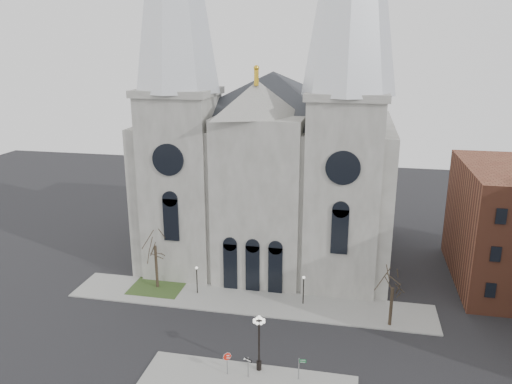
% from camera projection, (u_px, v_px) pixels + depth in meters
% --- Properties ---
extents(ground, '(160.00, 160.00, 0.00)m').
position_uv_depth(ground, '(221.00, 361.00, 44.50)').
color(ground, black).
rests_on(ground, ground).
extents(sidewalk_far, '(40.00, 6.00, 0.14)m').
position_uv_depth(sidewalk_far, '(248.00, 301.00, 54.83)').
color(sidewalk_far, gray).
rests_on(sidewalk_far, ground).
extents(grass_patch, '(6.00, 5.00, 0.18)m').
position_uv_depth(grass_patch, '(158.00, 287.00, 57.90)').
color(grass_patch, '#28401B').
rests_on(grass_patch, ground).
extents(cathedral, '(33.00, 26.66, 54.00)m').
position_uv_depth(cathedral, '(268.00, 119.00, 60.83)').
color(cathedral, gray).
rests_on(cathedral, ground).
extents(tree_left, '(3.20, 3.20, 7.50)m').
position_uv_depth(tree_left, '(155.00, 243.00, 56.36)').
color(tree_left, black).
rests_on(tree_left, ground).
extents(tree_right, '(3.20, 3.20, 6.00)m').
position_uv_depth(tree_right, '(393.00, 285.00, 48.81)').
color(tree_right, black).
rests_on(tree_right, ground).
extents(ped_lamp_left, '(0.32, 0.32, 3.26)m').
position_uv_depth(ped_lamp_left, '(197.00, 275.00, 55.83)').
color(ped_lamp_left, black).
rests_on(ped_lamp_left, sidewalk_far).
extents(ped_lamp_right, '(0.32, 0.32, 3.26)m').
position_uv_depth(ped_lamp_right, '(304.00, 285.00, 53.50)').
color(ped_lamp_right, black).
rests_on(ped_lamp_right, sidewalk_far).
extents(stop_sign, '(0.75, 0.21, 2.11)m').
position_uv_depth(stop_sign, '(227.00, 358.00, 42.03)').
color(stop_sign, slate).
rests_on(stop_sign, sidewalk_near).
extents(globe_lamp, '(1.30, 1.30, 5.23)m').
position_uv_depth(globe_lamp, '(259.00, 336.00, 42.14)').
color(globe_lamp, black).
rests_on(globe_lamp, sidewalk_near).
extents(one_way_sign, '(0.77, 0.38, 1.89)m').
position_uv_depth(one_way_sign, '(248.00, 363.00, 41.73)').
color(one_way_sign, slate).
rests_on(one_way_sign, sidewalk_near).
extents(street_name_sign, '(0.64, 0.14, 2.01)m').
position_uv_depth(street_name_sign, '(300.00, 367.00, 41.46)').
color(street_name_sign, slate).
rests_on(street_name_sign, sidewalk_near).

